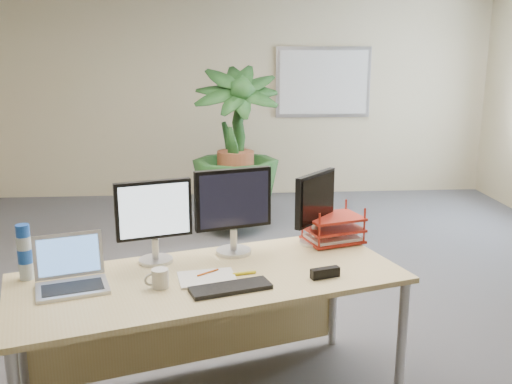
{
  "coord_description": "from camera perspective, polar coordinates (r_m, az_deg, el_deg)",
  "views": [
    {
      "loc": [
        -0.3,
        -3.84,
        1.96
      ],
      "look_at": [
        0.01,
        0.35,
        0.92
      ],
      "focal_mm": 40.0,
      "sensor_mm": 36.0,
      "label": 1
    }
  ],
  "objects": [
    {
      "name": "spiral_notebook",
      "position": [
        3.05,
        -4.91,
        -8.57
      ],
      "size": [
        0.33,
        0.27,
        0.01
      ],
      "primitive_type": "cube",
      "rotation": [
        0.0,
        0.0,
        0.16
      ],
      "color": "silver",
      "rests_on": "desk"
    },
    {
      "name": "back_wall",
      "position": [
        7.87,
        -2.07,
        9.43
      ],
      "size": [
        7.0,
        0.04,
        2.7
      ],
      "primitive_type": "cube",
      "color": "#CAB58F",
      "rests_on": "floor"
    },
    {
      "name": "desk",
      "position": [
        3.26,
        -5.21,
        -10.38
      ],
      "size": [
        2.23,
        1.44,
        0.79
      ],
      "color": "#D1BA7B",
      "rests_on": "floor"
    },
    {
      "name": "monitor_right",
      "position": [
        3.33,
        -2.28,
        -1.36
      ],
      "size": [
        0.45,
        0.21,
        0.51
      ],
      "color": "silver",
      "rests_on": "desk"
    },
    {
      "name": "orange_pen",
      "position": [
        3.09,
        -4.83,
        -8.02
      ],
      "size": [
        0.12,
        0.09,
        0.01
      ],
      "primitive_type": "cylinder",
      "rotation": [
        0.0,
        1.57,
        0.66
      ],
      "color": "#D75E17",
      "rests_on": "spiral_notebook"
    },
    {
      "name": "yellow_highlighter",
      "position": [
        3.1,
        -1.18,
        -8.12
      ],
      "size": [
        0.13,
        0.05,
        0.02
      ],
      "primitive_type": "cylinder",
      "rotation": [
        0.0,
        1.57,
        0.23
      ],
      "color": "yellow",
      "rests_on": "desk"
    },
    {
      "name": "keyboard",
      "position": [
        2.91,
        -2.56,
        -9.55
      ],
      "size": [
        0.43,
        0.25,
        0.02
      ],
      "primitive_type": "cube",
      "rotation": [
        0.0,
        0.0,
        0.3
      ],
      "color": "black",
      "rests_on": "desk"
    },
    {
      "name": "water_bottle",
      "position": [
        3.23,
        -22.11,
        -5.7
      ],
      "size": [
        0.08,
        0.08,
        0.3
      ],
      "color": "#AEC0CC",
      "rests_on": "desk"
    },
    {
      "name": "floor_plant",
      "position": [
        6.18,
        -2.05,
        2.59
      ],
      "size": [
        0.87,
        0.87,
        1.5
      ],
      "primitive_type": "imported",
      "rotation": [
        0.0,
        0.0,
        0.04
      ],
      "color": "#143817",
      "rests_on": "floor"
    },
    {
      "name": "letter_tray",
      "position": [
        3.62,
        7.68,
        -3.86
      ],
      "size": [
        0.41,
        0.35,
        0.16
      ],
      "color": "#9F2013",
      "rests_on": "desk"
    },
    {
      "name": "monitor_dark",
      "position": [
        3.52,
        5.97,
        -1.16
      ],
      "size": [
        0.29,
        0.33,
        0.45
      ],
      "color": "silver",
      "rests_on": "desk"
    },
    {
      "name": "whiteboard",
      "position": [
        7.96,
        6.75,
        10.84
      ],
      "size": [
        1.3,
        0.04,
        0.95
      ],
      "color": "#B1B1B6",
      "rests_on": "back_wall"
    },
    {
      "name": "stapler",
      "position": [
        3.07,
        6.92,
        -8.02
      ],
      "size": [
        0.17,
        0.09,
        0.05
      ],
      "primitive_type": "cube",
      "rotation": [
        0.0,
        0.0,
        0.3
      ],
      "color": "black",
      "rests_on": "desk"
    },
    {
      "name": "laptop",
      "position": [
        3.09,
        -18.02,
        -7.85
      ],
      "size": [
        0.42,
        0.39,
        0.25
      ],
      "color": "silver",
      "rests_on": "desk"
    },
    {
      "name": "coffee_mug",
      "position": [
        2.97,
        -9.63,
        -8.51
      ],
      "size": [
        0.13,
        0.09,
        0.1
      ],
      "color": "silver",
      "rests_on": "desk"
    },
    {
      "name": "floor",
      "position": [
        4.32,
        0.19,
        -13.08
      ],
      "size": [
        8.0,
        8.0,
        0.0
      ],
      "primitive_type": "plane",
      "color": "#4B4B50",
      "rests_on": "ground"
    },
    {
      "name": "monitor_left",
      "position": [
        3.24,
        -10.16,
        -2.38
      ],
      "size": [
        0.42,
        0.19,
        0.48
      ],
      "color": "silver",
      "rests_on": "desk"
    }
  ]
}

